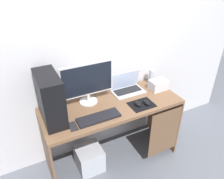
{
  "coord_description": "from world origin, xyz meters",
  "views": [
    {
      "loc": [
        -0.85,
        -1.68,
        2.07
      ],
      "look_at": [
        0.0,
        0.0,
        0.96
      ],
      "focal_mm": 34.96,
      "sensor_mm": 36.0,
      "label": 1
    }
  ],
  "objects": [
    {
      "name": "desk",
      "position": [
        0.02,
        -0.01,
        0.62
      ],
      "size": [
        1.47,
        0.59,
        0.78
      ],
      "color": "brown",
      "rests_on": "ground_plane"
    },
    {
      "name": "keyboard",
      "position": [
        -0.22,
        -0.16,
        0.79
      ],
      "size": [
        0.42,
        0.14,
        0.02
      ],
      "primitive_type": "cube",
      "color": "black",
      "rests_on": "desk"
    },
    {
      "name": "projector",
      "position": [
        0.62,
        0.04,
        0.84
      ],
      "size": [
        0.2,
        0.14,
        0.12
      ],
      "primitive_type": "cube",
      "color": "silver",
      "rests_on": "desk"
    },
    {
      "name": "wall_back",
      "position": [
        0.0,
        0.33,
        1.3
      ],
      "size": [
        4.0,
        0.05,
        2.6
      ],
      "color": "silver",
      "rests_on": "ground_plane"
    },
    {
      "name": "mouse_right",
      "position": [
        0.32,
        -0.16,
        0.8
      ],
      "size": [
        0.06,
        0.1,
        0.03
      ],
      "primitive_type": "ellipsoid",
      "color": "black",
      "rests_on": "mousepad"
    },
    {
      "name": "ground_plane",
      "position": [
        0.0,
        0.0,
        0.0
      ],
      "size": [
        8.0,
        8.0,
        0.0
      ],
      "primitive_type": "plane",
      "color": "slate"
    },
    {
      "name": "subwoofer",
      "position": [
        -0.3,
        -0.02,
        0.14
      ],
      "size": [
        0.28,
        0.28,
        0.28
      ],
      "primitive_type": "cube",
      "color": "#B7BCC6",
      "rests_on": "ground_plane"
    },
    {
      "name": "monitor",
      "position": [
        -0.2,
        0.15,
        1.02
      ],
      "size": [
        0.55,
        0.19,
        0.44
      ],
      "color": "silver",
      "rests_on": "desk"
    },
    {
      "name": "mousepad",
      "position": [
        0.27,
        -0.15,
        0.78
      ],
      "size": [
        0.26,
        0.2,
        0.0
      ],
      "primitive_type": "cube",
      "color": "black",
      "rests_on": "desk"
    },
    {
      "name": "cell_phone",
      "position": [
        -0.48,
        -0.16,
        0.78
      ],
      "size": [
        0.07,
        0.13,
        0.01
      ],
      "primitive_type": "cube",
      "color": "#232326",
      "rests_on": "desk"
    },
    {
      "name": "speaker",
      "position": [
        0.64,
        0.2,
        0.87
      ],
      "size": [
        0.07,
        0.07,
        0.18
      ],
      "primitive_type": "cylinder",
      "color": "#B7BCC6",
      "rests_on": "desk"
    },
    {
      "name": "laptop",
      "position": [
        0.28,
        0.17,
        0.82
      ],
      "size": [
        0.36,
        0.22,
        0.22
      ],
      "color": "#B7BCC6",
      "rests_on": "desk"
    },
    {
      "name": "mouse_left",
      "position": [
        0.23,
        -0.14,
        0.8
      ],
      "size": [
        0.06,
        0.1,
        0.03
      ],
      "primitive_type": "ellipsoid",
      "color": "black",
      "rests_on": "mousepad"
    },
    {
      "name": "pc_tower",
      "position": [
        -0.61,
        0.03,
        1.01
      ],
      "size": [
        0.19,
        0.42,
        0.46
      ],
      "primitive_type": "cube",
      "color": "black",
      "rests_on": "desk"
    }
  ]
}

